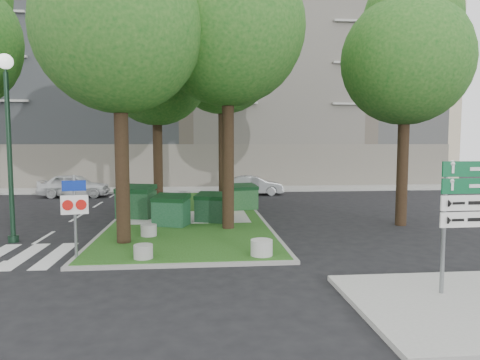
{
  "coord_description": "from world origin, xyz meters",
  "views": [
    {
      "loc": [
        0.95,
        -11.31,
        3.31
      ],
      "look_at": [
        2.36,
        3.65,
        2.0
      ],
      "focal_mm": 32.0,
      "sensor_mm": 36.0,
      "label": 1
    }
  ],
  "objects": [
    {
      "name": "bollard_left",
      "position": [
        -0.63,
        0.5,
        0.31
      ],
      "size": [
        0.53,
        0.53,
        0.38
      ],
      "primitive_type": "cylinder",
      "color": "gray",
      "rests_on": "median_island"
    },
    {
      "name": "tree_median_mid",
      "position": [
        -0.91,
        9.06,
        6.98
      ],
      "size": [
        4.8,
        4.8,
        9.99
      ],
      "color": "black",
      "rests_on": "ground"
    },
    {
      "name": "tree_street_right",
      "position": [
        9.09,
        5.06,
        6.98
      ],
      "size": [
        5.0,
        5.0,
        10.06
      ],
      "color": "black",
      "rests_on": "ground"
    },
    {
      "name": "tree_median_far",
      "position": [
        2.29,
        12.06,
        8.32
      ],
      "size": [
        5.8,
        5.8,
        11.93
      ],
      "color": "black",
      "rests_on": "ground"
    },
    {
      "name": "litter_bin",
      "position": [
        2.27,
        8.02,
        0.49
      ],
      "size": [
        0.42,
        0.42,
        0.73
      ],
      "primitive_type": "cylinder",
      "color": "yellow",
      "rests_on": "median_island"
    },
    {
      "name": "traffic_sign_pole",
      "position": [
        -2.52,
        0.83,
        1.55
      ],
      "size": [
        0.72,
        0.16,
        2.42
      ],
      "rotation": [
        0.0,
        0.0,
        0.17
      ],
      "color": "slate",
      "rests_on": "ground"
    },
    {
      "name": "dumpster_b",
      "position": [
        -0.16,
        5.22,
        0.71
      ],
      "size": [
        1.55,
        1.3,
        1.22
      ],
      "rotation": [
        0.0,
        0.0,
        -0.34
      ],
      "color": "#113D21",
      "rests_on": "median_island"
    },
    {
      "name": "building_sidewalk",
      "position": [
        0.0,
        18.5,
        0.06
      ],
      "size": [
        42.0,
        3.0,
        0.12
      ],
      "primitive_type": "cube",
      "color": "#999993",
      "rests_on": "ground"
    },
    {
      "name": "median_kerb",
      "position": [
        0.5,
        8.0,
        0.05
      ],
      "size": [
        6.3,
        16.3,
        0.1
      ],
      "primitive_type": "cube",
      "color": "gray",
      "rests_on": "ground"
    },
    {
      "name": "median_island",
      "position": [
        0.5,
        8.0,
        0.06
      ],
      "size": [
        6.0,
        16.0,
        0.12
      ],
      "primitive_type": "cube",
      "color": "#214614",
      "rests_on": "ground"
    },
    {
      "name": "bollard_mid",
      "position": [
        -0.81,
        3.39,
        0.31
      ],
      "size": [
        0.55,
        0.55,
        0.39
      ],
      "primitive_type": "cylinder",
      "color": "gray",
      "rests_on": "median_island"
    },
    {
      "name": "zebra_crossing",
      "position": [
        -3.75,
        1.5,
        0.01
      ],
      "size": [
        5.0,
        3.0,
        0.01
      ],
      "primitive_type": "cube",
      "color": "silver",
      "rests_on": "ground"
    },
    {
      "name": "tree_median_near_right",
      "position": [
        2.09,
        4.56,
        7.99
      ],
      "size": [
        5.6,
        5.6,
        11.46
      ],
      "color": "black",
      "rests_on": "ground"
    },
    {
      "name": "apartment_building",
      "position": [
        0.0,
        26.0,
        8.0
      ],
      "size": [
        41.0,
        12.0,
        16.0
      ],
      "primitive_type": "cube",
      "color": "beige",
      "rests_on": "ground"
    },
    {
      "name": "directional_sign",
      "position": [
        6.65,
        -2.87,
        1.99
      ],
      "size": [
        1.41,
        0.13,
        2.81
      ],
      "rotation": [
        0.0,
        0.0,
        0.03
      ],
      "color": "slate",
      "rests_on": "sidewalk_corner"
    },
    {
      "name": "dumpster_c",
      "position": [
        1.44,
        5.9,
        0.69
      ],
      "size": [
        1.51,
        1.28,
        1.19
      ],
      "rotation": [
        0.0,
        0.0,
        -0.35
      ],
      "color": "black",
      "rests_on": "median_island"
    },
    {
      "name": "street_lamp",
      "position": [
        -5.27,
        3.39,
        3.88
      ],
      "size": [
        0.49,
        0.49,
        6.17
      ],
      "color": "black",
      "rests_on": "ground"
    },
    {
      "name": "car_white",
      "position": [
        -6.69,
        15.5,
        0.71
      ],
      "size": [
        4.21,
        1.75,
        1.42
      ],
      "primitive_type": "imported",
      "rotation": [
        0.0,
        0.0,
        1.55
      ],
      "color": "silver",
      "rests_on": "ground"
    },
    {
      "name": "ground",
      "position": [
        0.0,
        0.0,
        0.0
      ],
      "size": [
        120.0,
        120.0,
        0.0
      ],
      "primitive_type": "plane",
      "color": "black",
      "rests_on": "ground"
    },
    {
      "name": "dumpster_a",
      "position": [
        -1.76,
        7.08,
        0.8
      ],
      "size": [
        1.76,
        1.46,
        1.41
      ],
      "rotation": [
        0.0,
        0.0,
        -0.3
      ],
      "color": "black",
      "rests_on": "median_island"
    },
    {
      "name": "tree_median_near_left",
      "position": [
        -1.41,
        2.56,
        7.32
      ],
      "size": [
        5.2,
        5.2,
        10.53
      ],
      "color": "black",
      "rests_on": "ground"
    },
    {
      "name": "sidewalk_corner",
      "position": [
        6.5,
        -3.5,
        0.06
      ],
      "size": [
        5.0,
        4.0,
        0.12
      ],
      "primitive_type": "cube",
      "color": "#999993",
      "rests_on": "ground"
    },
    {
      "name": "bollard_right",
      "position": [
        2.68,
        0.5,
        0.34
      ],
      "size": [
        0.62,
        0.62,
        0.45
      ],
      "primitive_type": "cylinder",
      "color": "#ACADA7",
      "rests_on": "median_island"
    },
    {
      "name": "car_silver",
      "position": [
        4.34,
        15.5,
        0.61
      ],
      "size": [
        3.72,
        1.34,
        1.22
      ],
      "primitive_type": "imported",
      "rotation": [
        0.0,
        0.0,
        1.56
      ],
      "color": "#929699",
      "rests_on": "ground"
    },
    {
      "name": "dumpster_d",
      "position": [
        3.0,
        9.02,
        0.71
      ],
      "size": [
        1.53,
        1.27,
        1.23
      ],
      "rotation": [
        0.0,
        0.0,
        0.3
      ],
      "color": "#134019",
      "rests_on": "median_island"
    }
  ]
}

